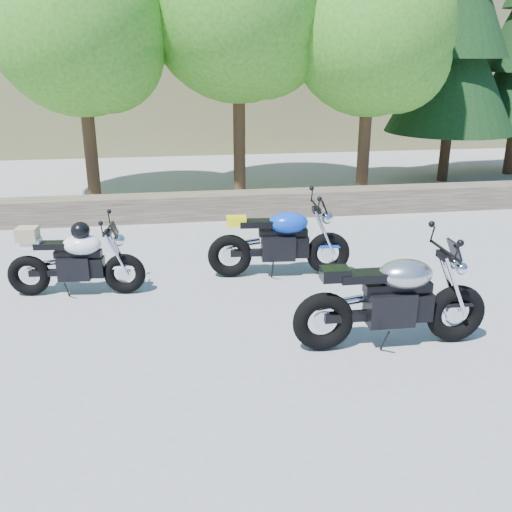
{
  "coord_description": "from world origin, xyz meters",
  "views": [
    {
      "loc": [
        -0.79,
        -5.61,
        3.13
      ],
      "look_at": [
        0.2,
        1.0,
        0.75
      ],
      "focal_mm": 40.0,
      "sensor_mm": 36.0,
      "label": 1
    }
  ],
  "objects": [
    {
      "name": "silver_bike",
      "position": [
        1.57,
        -0.12,
        0.55
      ],
      "size": [
        2.23,
        0.71,
        1.12
      ],
      "rotation": [
        0.0,
        0.0,
        -0.01
      ],
      "color": "black",
      "rests_on": "ground"
    },
    {
      "name": "conifer_near",
      "position": [
        6.2,
        8.2,
        3.68
      ],
      "size": [
        3.17,
        3.17,
        7.06
      ],
      "color": "#382314",
      "rests_on": "ground"
    },
    {
      "name": "ground",
      "position": [
        0.0,
        0.0,
        0.0
      ],
      "size": [
        90.0,
        90.0,
        0.0
      ],
      "primitive_type": "plane",
      "color": "gray",
      "rests_on": "ground"
    },
    {
      "name": "stone_wall",
      "position": [
        0.0,
        5.5,
        0.25
      ],
      "size": [
        22.0,
        0.55,
        0.5
      ],
      "primitive_type": "cube",
      "color": "#493C30",
      "rests_on": "ground"
    },
    {
      "name": "tree_decid_right",
      "position": [
        3.71,
        6.94,
        3.5
      ],
      "size": [
        3.54,
        3.54,
        5.41
      ],
      "color": "#382314",
      "rests_on": "ground"
    },
    {
      "name": "white_bike",
      "position": [
        -2.14,
        1.91,
        0.51
      ],
      "size": [
        1.86,
        0.59,
        1.03
      ],
      "rotation": [
        0.0,
        0.0,
        -0.09
      ],
      "color": "black",
      "rests_on": "ground"
    },
    {
      "name": "blue_bike",
      "position": [
        0.74,
        2.19,
        0.52
      ],
      "size": [
        2.12,
        0.67,
        1.06
      ],
      "rotation": [
        0.0,
        0.0,
        -0.07
      ],
      "color": "black",
      "rests_on": "ground"
    },
    {
      "name": "tree_decid_left",
      "position": [
        -2.39,
        7.14,
        3.63
      ],
      "size": [
        3.67,
        3.67,
        5.62
      ],
      "color": "#382314",
      "rests_on": "ground"
    },
    {
      "name": "tree_decid_mid",
      "position": [
        0.91,
        7.54,
        4.04
      ],
      "size": [
        4.08,
        4.08,
        6.24
      ],
      "color": "#382314",
      "rests_on": "ground"
    }
  ]
}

